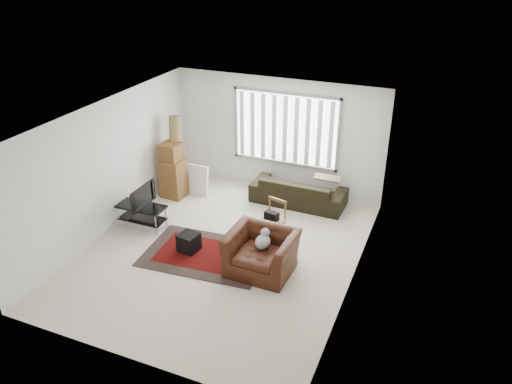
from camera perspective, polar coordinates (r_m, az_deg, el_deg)
room at (r=9.29m, az=-2.56°, el=3.83°), size 6.00×6.02×2.71m
persian_rug at (r=9.67m, az=-5.75°, el=-7.09°), size 2.42×1.71×0.02m
tv_stand at (r=10.59m, az=-12.93°, el=-2.21°), size 1.01×0.46×0.51m
tv at (r=10.42m, az=-13.14°, el=-0.41°), size 0.11×0.82×0.47m
subwoofer at (r=9.73m, az=-7.69°, el=-5.70°), size 0.40×0.40×0.35m
moving_boxes at (r=11.65m, az=-9.47°, el=2.25°), size 0.56×0.52×1.31m
white_flatpack at (r=11.76m, az=-6.79°, el=1.37°), size 0.57×0.19×0.72m
rolled_rug at (r=11.67m, az=-9.18°, el=4.08°), size 0.41×0.65×1.87m
sofa at (r=11.28m, az=4.88°, el=0.57°), size 2.15×0.96×0.82m
side_chair at (r=9.90m, az=1.87°, el=-3.03°), size 0.53×0.53×0.82m
armchair at (r=8.98m, az=0.63°, el=-6.59°), size 1.21×1.06×0.88m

